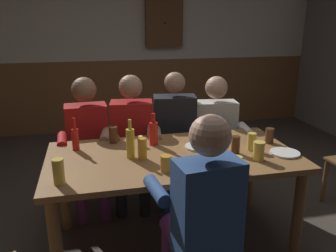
# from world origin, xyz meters

# --- Properties ---
(ground_plane) EXTENTS (7.26, 7.26, 0.00)m
(ground_plane) POSITION_xyz_m (0.00, 0.00, 0.00)
(ground_plane) COLOR #423A33
(back_wall_upper) EXTENTS (6.05, 0.12, 1.47)m
(back_wall_upper) POSITION_xyz_m (0.00, 2.95, 1.83)
(back_wall_upper) COLOR beige
(back_wall_wainscot) EXTENTS (6.05, 0.12, 1.10)m
(back_wall_wainscot) POSITION_xyz_m (0.00, 2.95, 0.55)
(back_wall_wainscot) COLOR brown
(back_wall_wainscot) RESTS_ON ground_plane
(dining_table) EXTENTS (1.82, 0.94, 0.75)m
(dining_table) POSITION_xyz_m (0.00, -0.18, 0.65)
(dining_table) COLOR brown
(dining_table) RESTS_ON ground_plane
(person_0) EXTENTS (0.52, 0.52, 1.22)m
(person_0) POSITION_xyz_m (-0.61, 0.52, 0.67)
(person_0) COLOR #AD1919
(person_0) RESTS_ON ground_plane
(person_1) EXTENTS (0.56, 0.58, 1.23)m
(person_1) POSITION_xyz_m (-0.21, 0.53, 0.68)
(person_1) COLOR #AD1919
(person_1) RESTS_ON ground_plane
(person_2) EXTENTS (0.57, 0.58, 1.24)m
(person_2) POSITION_xyz_m (0.19, 0.53, 0.68)
(person_2) COLOR black
(person_2) RESTS_ON ground_plane
(person_3) EXTENTS (0.59, 0.56, 1.18)m
(person_3) POSITION_xyz_m (0.60, 0.51, 0.66)
(person_3) COLOR silver
(person_3) RESTS_ON ground_plane
(person_4) EXTENTS (0.52, 0.53, 1.26)m
(person_4) POSITION_xyz_m (-0.01, -0.87, 0.69)
(person_4) COLOR #2D4C84
(person_4) RESTS_ON ground_plane
(table_candle) EXTENTS (0.04, 0.04, 0.08)m
(table_candle) POSITION_xyz_m (-0.20, 0.06, 0.79)
(table_candle) COLOR #F9E08C
(table_candle) RESTS_ON dining_table
(plate_0) EXTENTS (0.22, 0.22, 0.01)m
(plate_0) POSITION_xyz_m (0.81, -0.36, 0.76)
(plate_0) COLOR white
(plate_0) RESTS_ON dining_table
(plate_1) EXTENTS (0.22, 0.22, 0.01)m
(plate_1) POSITION_xyz_m (0.23, -0.09, 0.76)
(plate_1) COLOR white
(plate_1) RESTS_ON dining_table
(bottle_0) EXTENTS (0.05, 0.05, 0.25)m
(bottle_0) POSITION_xyz_m (-0.70, 0.07, 0.84)
(bottle_0) COLOR red
(bottle_0) RESTS_ON dining_table
(bottle_1) EXTENTS (0.07, 0.07, 0.26)m
(bottle_1) POSITION_xyz_m (-0.10, 0.06, 0.85)
(bottle_1) COLOR red
(bottle_1) RESTS_ON dining_table
(bottle_2) EXTENTS (0.06, 0.06, 0.29)m
(bottle_2) POSITION_xyz_m (-0.31, -0.17, 0.86)
(bottle_2) COLOR gold
(bottle_2) RESTS_ON dining_table
(pint_glass_0) EXTENTS (0.07, 0.07, 0.12)m
(pint_glass_0) POSITION_xyz_m (0.81, -0.11, 0.81)
(pint_glass_0) COLOR #4C2D19
(pint_glass_0) RESTS_ON dining_table
(pint_glass_1) EXTENTS (0.08, 0.08, 0.11)m
(pint_glass_1) POSITION_xyz_m (-0.12, -0.46, 0.80)
(pint_glass_1) COLOR gold
(pint_glass_1) RESTS_ON dining_table
(pint_glass_2) EXTENTS (0.07, 0.07, 0.13)m
(pint_glass_2) POSITION_xyz_m (0.60, -0.22, 0.82)
(pint_glass_2) COLOR #E5C64C
(pint_glass_2) RESTS_ON dining_table
(pint_glass_3) EXTENTS (0.06, 0.06, 0.16)m
(pint_glass_3) POSITION_xyz_m (-0.23, -0.22, 0.83)
(pint_glass_3) COLOR gold
(pint_glass_3) RESTS_ON dining_table
(pint_glass_4) EXTENTS (0.07, 0.07, 0.13)m
(pint_glass_4) POSITION_xyz_m (-0.41, 0.17, 0.82)
(pint_glass_4) COLOR #4C2D19
(pint_glass_4) RESTS_ON dining_table
(pint_glass_5) EXTENTS (0.07, 0.07, 0.10)m
(pint_glass_5) POSITION_xyz_m (0.33, -0.56, 0.80)
(pint_glass_5) COLOR #E5C64C
(pint_glass_5) RESTS_ON dining_table
(pint_glass_6) EXTENTS (0.06, 0.06, 0.13)m
(pint_glass_6) POSITION_xyz_m (0.45, -0.26, 0.81)
(pint_glass_6) COLOR #4C2D19
(pint_glass_6) RESTS_ON dining_table
(pint_glass_7) EXTENTS (0.07, 0.07, 0.16)m
(pint_glass_7) POSITION_xyz_m (-0.78, -0.48, 0.83)
(pint_glass_7) COLOR #E5C64C
(pint_glass_7) RESTS_ON dining_table
(pint_glass_8) EXTENTS (0.08, 0.08, 0.14)m
(pint_glass_8) POSITION_xyz_m (0.56, -0.42, 0.82)
(pint_glass_8) COLOR #E5C64C
(pint_glass_8) RESTS_ON dining_table
(wall_dart_cabinet) EXTENTS (0.56, 0.15, 0.70)m
(wall_dart_cabinet) POSITION_xyz_m (0.59, 2.82, 1.65)
(wall_dart_cabinet) COLOR brown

